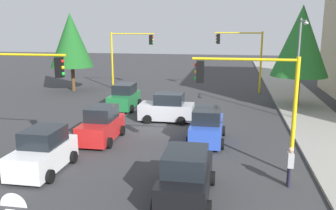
% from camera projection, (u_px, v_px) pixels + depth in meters
% --- Properties ---
extents(ground_plane, '(120.00, 120.00, 0.00)m').
position_uv_depth(ground_plane, '(155.00, 128.00, 23.39)').
color(ground_plane, '#353538').
extents(sidewalk_kerb, '(80.00, 4.00, 0.15)m').
position_uv_depth(sidewalk_kerb, '(310.00, 116.00, 26.41)').
color(sidewalk_kerb, gray).
rests_on(sidewalk_kerb, ground).
extents(traffic_signal_near_left, '(0.36, 4.59, 5.25)m').
position_uv_depth(traffic_signal_near_left, '(252.00, 91.00, 15.86)').
color(traffic_signal_near_left, yellow).
rests_on(traffic_signal_near_left, ground).
extents(traffic_signal_far_right, '(0.36, 4.59, 5.81)m').
position_uv_depth(traffic_signal_far_right, '(128.00, 49.00, 36.92)').
color(traffic_signal_far_right, yellow).
rests_on(traffic_signal_far_right, ground).
extents(traffic_signal_far_left, '(0.36, 4.59, 5.94)m').
position_uv_depth(traffic_signal_far_left, '(243.00, 50.00, 34.97)').
color(traffic_signal_far_left, yellow).
rests_on(traffic_signal_far_left, ground).
extents(traffic_signal_near_right, '(0.36, 4.59, 5.30)m').
position_uv_depth(traffic_signal_near_right, '(17.00, 83.00, 17.76)').
color(traffic_signal_near_right, yellow).
rests_on(traffic_signal_near_right, ground).
extents(street_lamp_curbside, '(2.15, 0.28, 7.00)m').
position_uv_depth(street_lamp_curbside, '(299.00, 58.00, 24.36)').
color(street_lamp_curbside, slate).
rests_on(street_lamp_curbside, ground).
extents(tree_roadside_mid, '(4.42, 4.42, 8.09)m').
position_uv_depth(tree_roadside_mid, '(301.00, 41.00, 28.24)').
color(tree_roadside_mid, brown).
rests_on(tree_roadside_mid, ground).
extents(tree_opposite_side, '(4.22, 4.22, 7.71)m').
position_uv_depth(tree_opposite_side, '(71.00, 40.00, 35.69)').
color(tree_opposite_side, brown).
rests_on(tree_opposite_side, ground).
extents(car_red, '(3.84, 1.98, 1.98)m').
position_uv_depth(car_red, '(101.00, 125.00, 20.79)').
color(car_red, red).
rests_on(car_red, ground).
extents(car_green, '(3.72, 2.06, 1.98)m').
position_uv_depth(car_green, '(124.00, 98.00, 28.75)').
color(car_green, '#1E7238').
rests_on(car_green, ground).
extents(car_blue, '(4.04, 2.03, 1.98)m').
position_uv_depth(car_blue, '(207.00, 126.00, 20.59)').
color(car_blue, blue).
rests_on(car_blue, ground).
extents(car_silver, '(2.10, 3.72, 1.98)m').
position_uv_depth(car_silver, '(167.00, 108.00, 25.04)').
color(car_silver, '#B2B5BA').
rests_on(car_silver, ground).
extents(car_black, '(4.19, 2.11, 1.98)m').
position_uv_depth(car_black, '(186.00, 176.00, 13.82)').
color(car_black, black).
rests_on(car_black, ground).
extents(car_white, '(3.77, 2.05, 1.98)m').
position_uv_depth(car_white, '(43.00, 152.00, 16.44)').
color(car_white, white).
rests_on(car_white, ground).
extents(pedestrian_crossing, '(0.40, 0.24, 1.70)m').
position_uv_depth(pedestrian_crossing, '(290.00, 165.00, 14.85)').
color(pedestrian_crossing, '#262638').
rests_on(pedestrian_crossing, ground).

